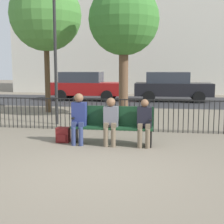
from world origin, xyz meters
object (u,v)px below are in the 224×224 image
lamp_post (55,40)px  parked_car_1 (172,86)px  seated_person_0 (79,116)px  seated_person_1 (111,119)px  park_bench (113,124)px  tree_0 (46,15)px  tree_1 (124,21)px  backpack (63,135)px  seated_person_2 (144,120)px  parked_car_0 (86,85)px

lamp_post → parked_car_1: lamp_post is taller
seated_person_0 → seated_person_1: bearing=-0.4°
seated_person_0 → park_bench: bearing=9.1°
tree_0 → tree_1: 3.52m
backpack → tree_0: 6.75m
seated_person_0 → parked_car_1: (2.55, 10.39, 0.14)m
lamp_post → parked_car_1: (3.97, 7.87, -1.90)m
seated_person_1 → seated_person_0: bearing=179.6°
backpack → tree_0: (-2.28, 5.11, 3.77)m
seated_person_2 → parked_car_1: (0.97, 10.39, 0.22)m
seated_person_0 → lamp_post: size_ratio=0.29×
seated_person_0 → backpack: 0.68m
tree_0 → parked_car_1: tree_0 is taller
seated_person_1 → backpack: size_ratio=3.06×
tree_0 → parked_car_0: bearing=85.6°
tree_0 → parked_car_1: (5.27, 5.18, -3.11)m
tree_1 → lamp_post: tree_1 is taller
backpack → parked_car_1: (2.99, 10.28, 0.66)m
seated_person_1 → lamp_post: (-2.20, 2.52, 2.09)m
lamp_post → parked_car_1: bearing=63.2°
seated_person_1 → seated_person_2: 0.80m
seated_person_2 → lamp_post: lamp_post is taller
park_bench → seated_person_2: 0.80m
backpack → parked_car_1: size_ratio=0.09×
tree_1 → parked_car_0: (-2.93, 6.14, -2.67)m
seated_person_2 → tree_1: 5.14m
lamp_post → parked_car_0: size_ratio=1.01×
park_bench → lamp_post: (-2.23, 2.39, 2.24)m
seated_person_2 → parked_car_0: 11.01m
tree_1 → parked_car_1: bearing=72.6°
seated_person_0 → tree_0: size_ratio=0.23×
seated_person_2 → backpack: 2.08m
seated_person_1 → lamp_post: size_ratio=0.27×
park_bench → tree_0: tree_0 is taller
lamp_post → seated_person_0: bearing=-60.6°
backpack → parked_car_0: size_ratio=0.09×
backpack → seated_person_1: bearing=-5.1°
seated_person_0 → seated_person_1: (0.78, -0.01, -0.05)m
parked_car_1 → backpack: bearing=-106.2°
seated_person_1 → backpack: bearing=174.9°
seated_person_0 → tree_0: 6.72m
tree_0 → tree_1: bearing=-17.9°
seated_person_0 → parked_car_1: parked_car_1 is taller
seated_person_1 → tree_1: (-0.19, 4.14, 2.86)m
seated_person_2 → parked_car_1: 10.44m
parked_car_0 → seated_person_2: bearing=-69.1°
seated_person_0 → tree_1: (0.60, 4.14, 2.81)m
seated_person_0 → lamp_post: lamp_post is taller
parked_car_0 → parked_car_1: bearing=1.3°
backpack → tree_0: size_ratio=0.07×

